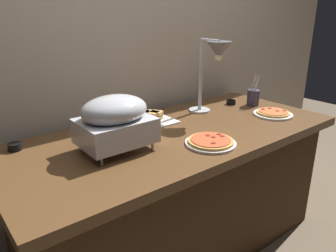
{
  "coord_description": "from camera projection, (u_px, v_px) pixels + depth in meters",
  "views": [
    {
      "loc": [
        -1.09,
        -1.28,
        1.4
      ],
      "look_at": [
        -0.06,
        0.0,
        0.81
      ],
      "focal_mm": 34.78,
      "sensor_mm": 36.0,
      "label": 1
    }
  ],
  "objects": [
    {
      "name": "chafing_dish",
      "position": [
        115.0,
        120.0,
        1.52
      ],
      "size": [
        0.34,
        0.26,
        0.27
      ],
      "color": "#B7BABF",
      "rests_on": "buffet_table"
    },
    {
      "name": "sandwich_platter",
      "position": [
        145.0,
        119.0,
        1.93
      ],
      "size": [
        0.35,
        0.22,
        0.06
      ],
      "color": "white",
      "rests_on": "buffet_table"
    },
    {
      "name": "pizza_plate_front",
      "position": [
        273.0,
        113.0,
        2.08
      ],
      "size": [
        0.25,
        0.25,
        0.03
      ],
      "color": "white",
      "rests_on": "buffet_table"
    },
    {
      "name": "pizza_plate_center",
      "position": [
        211.0,
        142.0,
        1.63
      ],
      "size": [
        0.26,
        0.26,
        0.03
      ],
      "color": "white",
      "rests_on": "buffet_table"
    },
    {
      "name": "sauce_cup_far",
      "position": [
        231.0,
        102.0,
        2.32
      ],
      "size": [
        0.07,
        0.07,
        0.03
      ],
      "color": "black",
      "rests_on": "buffet_table"
    },
    {
      "name": "utensil_holder",
      "position": [
        253.0,
        97.0,
        2.28
      ],
      "size": [
        0.08,
        0.08,
        0.22
      ],
      "color": "#383347",
      "rests_on": "buffet_table"
    },
    {
      "name": "heat_lamp",
      "position": [
        215.0,
        58.0,
        1.96
      ],
      "size": [
        0.15,
        0.29,
        0.47
      ],
      "color": "#B7BABF",
      "rests_on": "buffet_table"
    },
    {
      "name": "ground_plane",
      "position": [
        176.0,
        244.0,
        2.05
      ],
      "size": [
        8.0,
        8.0,
        0.0
      ],
      "primitive_type": "plane",
      "color": "brown"
    },
    {
      "name": "sauce_cup_near",
      "position": [
        15.0,
        146.0,
        1.56
      ],
      "size": [
        0.06,
        0.06,
        0.04
      ],
      "color": "black",
      "rests_on": "buffet_table"
    },
    {
      "name": "back_wall",
      "position": [
        126.0,
        43.0,
        2.02
      ],
      "size": [
        4.4,
        0.04,
        2.4
      ],
      "primitive_type": "cube",
      "color": "#B7A893",
      "rests_on": "ground_plane"
    },
    {
      "name": "buffet_table",
      "position": [
        177.0,
        191.0,
        1.92
      ],
      "size": [
        1.9,
        0.84,
        0.76
      ],
      "color": "brown",
      "rests_on": "ground_plane"
    }
  ]
}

